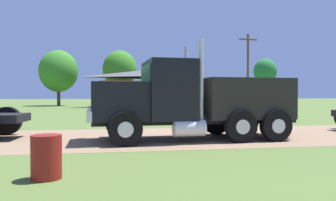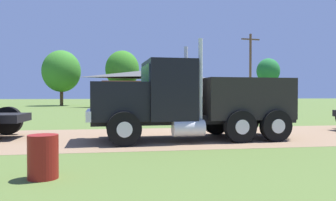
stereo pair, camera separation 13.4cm
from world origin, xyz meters
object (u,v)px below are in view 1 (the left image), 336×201
(steel_barrel, at_px, (46,157))
(shed_building, at_px, (145,89))
(utility_pole_near, at_px, (248,69))
(truck_foreground_white, at_px, (194,101))

(steel_barrel, height_order, shed_building, shed_building)
(steel_barrel, xyz_separation_m, utility_pole_near, (16.07, 28.58, 3.99))
(truck_foreground_white, height_order, shed_building, shed_building)
(utility_pole_near, bearing_deg, truck_foreground_white, -116.98)
(steel_barrel, relative_size, shed_building, 0.07)
(truck_foreground_white, bearing_deg, shed_building, 87.83)
(truck_foreground_white, relative_size, shed_building, 0.61)
(steel_barrel, distance_m, utility_pole_near, 33.03)
(utility_pole_near, bearing_deg, steel_barrel, -119.34)
(utility_pole_near, bearing_deg, shed_building, 154.74)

